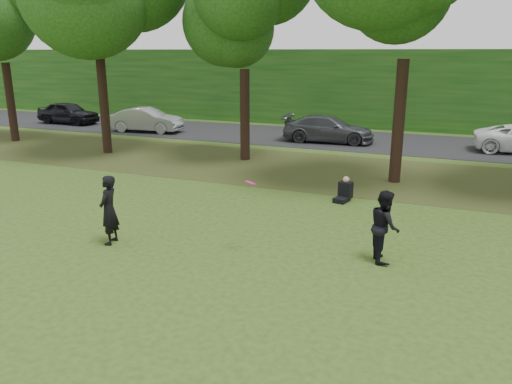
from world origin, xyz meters
TOP-DOWN VIEW (x-y plane):
  - ground at (0.00, 0.00)m, footprint 120.00×120.00m
  - leaf_litter at (0.00, 13.00)m, footprint 60.00×7.00m
  - street at (0.00, 21.00)m, footprint 70.00×7.00m
  - far_hedge at (0.00, 27.00)m, footprint 70.00×3.00m
  - player_left at (-2.09, 2.88)m, footprint 0.57×0.75m
  - player_right at (4.71, 4.46)m, footprint 0.90×1.02m
  - parked_cars at (-2.14, 19.91)m, footprint 37.27×3.76m
  - frisbee at (1.56, 3.70)m, footprint 0.27×0.29m
  - seated_person at (2.76, 9.06)m, footprint 0.56×0.80m

SIDE VIEW (x-z plane):
  - ground at x=0.00m, z-range 0.00..0.00m
  - leaf_litter at x=0.00m, z-range 0.00..0.01m
  - street at x=0.00m, z-range 0.00..0.02m
  - seated_person at x=2.76m, z-range -0.10..0.73m
  - parked_cars at x=-2.14m, z-range -0.02..1.48m
  - player_right at x=4.71m, z-range 0.00..1.75m
  - player_left at x=-2.09m, z-range 0.00..1.84m
  - frisbee at x=1.56m, z-range 1.74..1.89m
  - far_hedge at x=0.00m, z-range 0.00..5.00m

